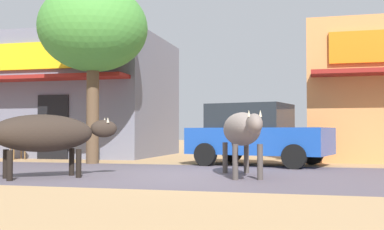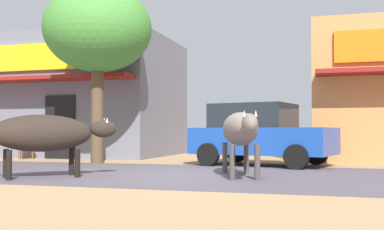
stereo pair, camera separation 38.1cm
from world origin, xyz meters
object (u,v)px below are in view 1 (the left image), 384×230
roadside_tree (93,29)px  cow_far_dark (242,130)px  cafe_chair_by_doorway (17,143)px  parked_hatchback_car (257,134)px  cow_near_brown (46,134)px

roadside_tree → cow_far_dark: 6.17m
cow_far_dark → cafe_chair_by_doorway: size_ratio=3.05×
roadside_tree → cafe_chair_by_doorway: bearing=158.1°
cow_far_dark → parked_hatchback_car: bearing=91.3°
roadside_tree → parked_hatchback_car: 5.47m
cow_near_brown → cow_far_dark: bearing=18.5°
roadside_tree → cow_near_brown: 5.14m
roadside_tree → cafe_chair_by_doorway: 4.87m
cow_near_brown → parked_hatchback_car: bearing=52.0°
cafe_chair_by_doorway → cow_far_dark: bearing=-27.8°
parked_hatchback_car → cow_near_brown: bearing=-128.0°
parked_hatchback_car → cafe_chair_by_doorway: size_ratio=4.29×
roadside_tree → cow_far_dark: roadside_tree is taller
cow_near_brown → cow_far_dark: size_ratio=0.77×
roadside_tree → parked_hatchback_car: size_ratio=1.29×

